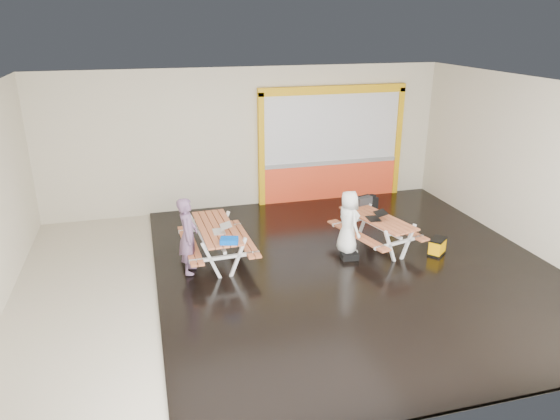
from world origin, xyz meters
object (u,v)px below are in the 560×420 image
object	(u,v)px
picnic_table_left	(217,235)
person_left	(188,236)
laptop_right	(376,217)
backpack	(372,204)
toolbox	(363,200)
dark_case	(349,256)
blue_pouch	(229,241)
person_right	(348,222)
picnic_table_right	(377,225)
fluke_bag	(437,247)
laptop_left	(221,229)

from	to	relation	value
picnic_table_left	person_left	bearing A→B (deg)	-146.84
laptop_right	backpack	world-z (taller)	laptop_right
toolbox	dark_case	size ratio (longest dim) A/B	1.24
laptop_right	dark_case	xyz separation A→B (m)	(-0.67, -0.29, -0.67)
person_left	blue_pouch	distance (m)	0.82
picnic_table_left	blue_pouch	xyz separation A→B (m)	(0.11, -0.82, 0.23)
laptop_right	dark_case	distance (m)	0.99
person_right	backpack	world-z (taller)	person_right
person_right	toolbox	distance (m)	1.25
picnic_table_right	person_left	distance (m)	3.88
fluke_bag	dark_case	bearing A→B (deg)	171.81
person_left	laptop_left	world-z (taller)	person_left
picnic_table_left	dark_case	xyz separation A→B (m)	(2.55, -0.62, -0.48)
person_right	backpack	xyz separation A→B (m)	(1.01, 1.09, -0.09)
picnic_table_left	backpack	xyz separation A→B (m)	(3.59, 0.67, 0.08)
person_right	laptop_right	distance (m)	0.65
laptop_right	laptop_left	bearing A→B (deg)	178.80
toolbox	dark_case	world-z (taller)	toolbox
picnic_table_left	picnic_table_right	size ratio (longest dim) A/B	0.96
person_left	laptop_left	bearing A→B (deg)	-66.71
picnic_table_right	person_left	bearing A→B (deg)	-178.07
person_left	toolbox	size ratio (longest dim) A/B	3.61
laptop_right	picnic_table_left	bearing A→B (deg)	174.17
picnic_table_right	laptop_left	bearing A→B (deg)	-179.75
person_left	laptop_right	bearing A→B (deg)	-76.29
blue_pouch	toolbox	bearing A→B (deg)	23.36
picnic_table_left	laptop_right	size ratio (longest dim) A/B	4.91
picnic_table_left	blue_pouch	size ratio (longest dim) A/B	6.22
backpack	picnic_table_right	bearing A→B (deg)	-108.02
picnic_table_right	laptop_right	bearing A→B (deg)	-132.08
picnic_table_left	picnic_table_right	bearing A→B (deg)	-4.32
person_right	laptop_left	distance (m)	2.52
toolbox	dark_case	bearing A→B (deg)	-123.38
picnic_table_right	person_left	xyz separation A→B (m)	(-3.87, -0.13, 0.24)
person_left	backpack	xyz separation A→B (m)	(4.17, 1.05, -0.14)
person_right	picnic_table_left	bearing A→B (deg)	73.15
blue_pouch	backpack	world-z (taller)	backpack
person_left	person_right	distance (m)	3.16
person_left	dark_case	xyz separation A→B (m)	(3.13, -0.24, -0.69)
dark_case	picnic_table_left	bearing A→B (deg)	166.40
laptop_left	fluke_bag	xyz separation A→B (m)	(4.29, -0.61, -0.60)
picnic_table_right	fluke_bag	world-z (taller)	picnic_table_right
laptop_left	fluke_bag	size ratio (longest dim) A/B	0.74
person_right	blue_pouch	xyz separation A→B (m)	(-2.47, -0.40, 0.05)
picnic_table_left	blue_pouch	bearing A→B (deg)	-82.22
laptop_right	toolbox	bearing A→B (deg)	82.59
laptop_left	toolbox	distance (m)	3.38
person_left	person_right	world-z (taller)	person_left
person_left	toolbox	bearing A→B (deg)	-63.40
blue_pouch	backpack	xyz separation A→B (m)	(3.48, 1.49, -0.15)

